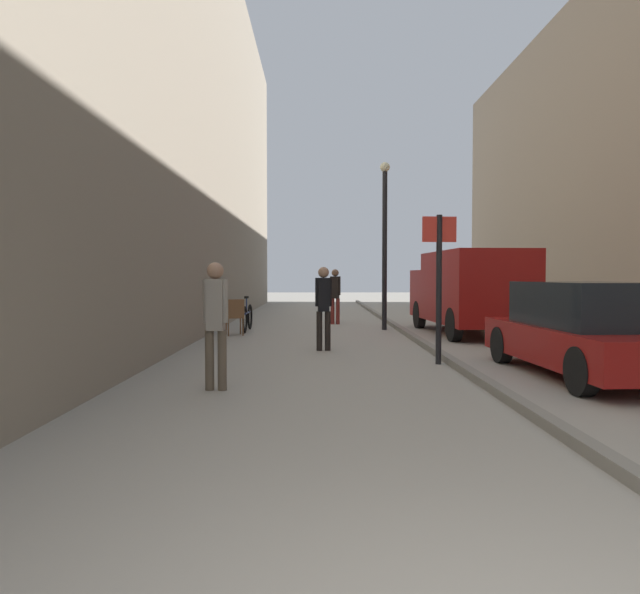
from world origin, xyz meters
name	(u,v)px	position (x,y,z in m)	size (l,w,h in m)	color
ground_plane	(349,342)	(0.00, 12.00, 0.00)	(80.00, 80.00, 0.00)	gray
building_facade_left	(131,72)	(-5.05, 12.00, 6.23)	(2.90, 40.00, 12.47)	gray
kerb_strip	(417,339)	(1.58, 12.00, 0.06)	(0.16, 40.00, 0.12)	slate
pedestrian_main_foreground	(335,292)	(-0.17, 16.91, 1.01)	(0.34, 0.25, 1.75)	maroon
pedestrian_mid_block	(216,317)	(-2.13, 6.22, 1.00)	(0.34, 0.22, 1.73)	brown
pedestrian_far_crossing	(324,302)	(-0.63, 10.37, 1.00)	(0.34, 0.22, 1.73)	black
delivery_van	(468,290)	(3.25, 13.75, 1.18)	(2.23, 5.21, 2.16)	maroon
parked_car	(588,330)	(3.39, 7.26, 0.71)	(1.98, 4.27, 1.45)	maroon
street_sign_post	(439,276)	(1.36, 8.51, 1.55)	(0.60, 0.10, 2.60)	black
lamp_post	(385,234)	(1.17, 14.98, 2.72)	(0.28, 0.28, 4.76)	black
bicycle_leaning	(248,317)	(-2.70, 14.64, 0.38)	(0.10, 1.77, 0.98)	black
cafe_chair_near_window	(235,314)	(-2.87, 13.40, 0.55)	(0.55, 0.55, 0.94)	brown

